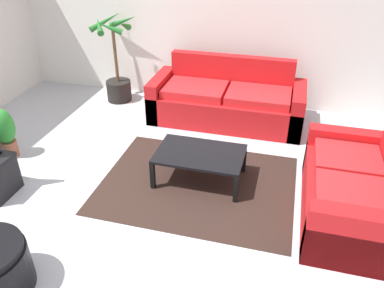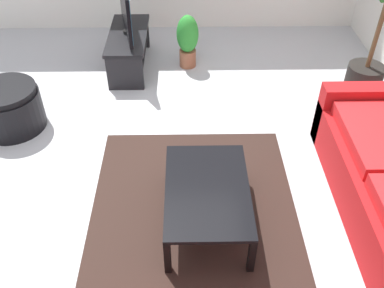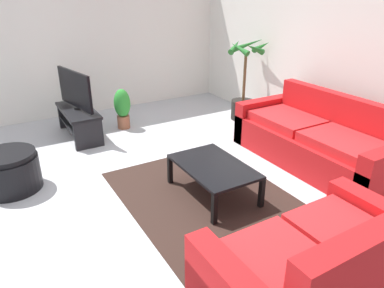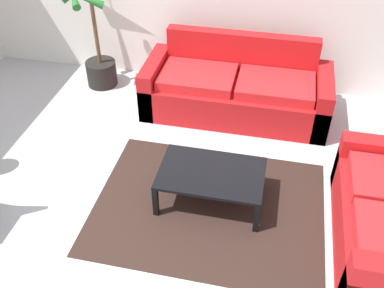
# 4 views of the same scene
# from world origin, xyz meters

# --- Properties ---
(ground_plane) EXTENTS (6.60, 6.60, 0.00)m
(ground_plane) POSITION_xyz_m (0.00, 0.00, 0.00)
(ground_plane) COLOR #B2B2B7
(wall_back) EXTENTS (6.00, 0.06, 2.70)m
(wall_back) POSITION_xyz_m (0.00, 3.00, 1.35)
(wall_back) COLOR silver
(wall_back) RESTS_ON ground
(couch_main) EXTENTS (2.22, 0.90, 0.90)m
(couch_main) POSITION_xyz_m (0.65, 2.28, 0.30)
(couch_main) COLOR red
(couch_main) RESTS_ON ground
(couch_loveseat) EXTENTS (0.90, 1.61, 0.90)m
(couch_loveseat) POSITION_xyz_m (2.28, 0.48, 0.30)
(couch_loveseat) COLOR red
(couch_loveseat) RESTS_ON ground
(coffee_table) EXTENTS (0.99, 0.65, 0.37)m
(coffee_table) POSITION_xyz_m (0.63, 0.70, 0.33)
(coffee_table) COLOR black
(coffee_table) RESTS_ON ground
(area_rug) EXTENTS (2.20, 1.70, 0.01)m
(area_rug) POSITION_xyz_m (0.63, 0.60, 0.00)
(area_rug) COLOR black
(area_rug) RESTS_ON ground
(potted_palm) EXTENTS (0.77, 0.72, 1.39)m
(potted_palm) POSITION_xyz_m (-1.23, 2.57, 0.49)
(potted_palm) COLOR black
(potted_palm) RESTS_ON ground
(potted_plant_small) EXTENTS (0.27, 0.27, 0.66)m
(potted_plant_small) POSITION_xyz_m (-1.86, 0.57, 0.36)
(potted_plant_small) COLOR brown
(potted_plant_small) RESTS_ON ground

